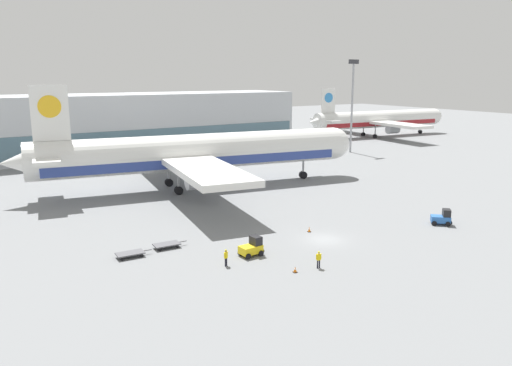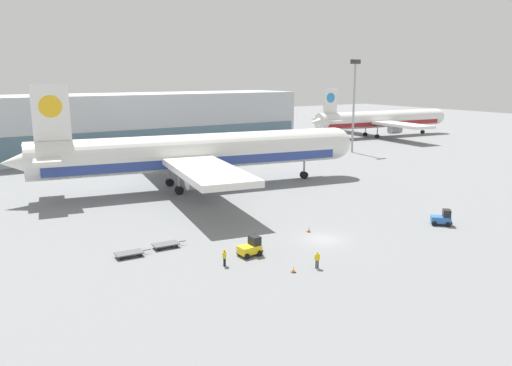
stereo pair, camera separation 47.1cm
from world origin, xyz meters
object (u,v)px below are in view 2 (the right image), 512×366
Objects in this scene: baggage_tug_foreground at (251,247)px; ground_crew_near at (317,258)px; traffic_cone_near at (294,270)px; traffic_cone_far at (309,229)px; baggage_dolly_second at (166,244)px; ground_crew_far at (224,256)px; baggage_dolly_lead at (129,253)px; airplane_distant at (380,120)px; airplane_main at (193,153)px; baggage_tug_mid at (442,218)px; light_mast at (354,99)px.

ground_crew_near is at bearing -64.22° from baggage_tug_foreground.
traffic_cone_near is 12.80m from traffic_cone_far.
traffic_cone_far reaches higher than baggage_dolly_second.
ground_crew_near is at bearing 115.47° from ground_crew_far.
baggage_tug_foreground is 1.46× the size of ground_crew_near.
baggage_dolly_lead is 6.54× the size of traffic_cone_near.
airplane_distant is at bearing 40.44° from traffic_cone_near.
traffic_cone_near is at bearing -56.64° from baggage_dolly_second.
ground_crew_far is at bearing -101.10° from airplane_main.
baggage_dolly_lead is 10.33m from ground_crew_far.
baggage_tug_foreground is 6.20m from traffic_cone_near.
baggage_tug_foreground is at bearing -143.78° from baggage_tug_mid.
ground_crew_far is at bearing -140.62° from baggage_tug_mid.
baggage_tug_mid is 25.04m from traffic_cone_near.
airplane_main is at bearing 78.98° from traffic_cone_near.
baggage_tug_foreground reaches higher than ground_crew_far.
ground_crew_far is (-90.18, -67.87, -4.03)m from airplane_distant.
airplane_distant is 109.27m from baggage_tug_foreground.
airplane_main is 15.47× the size of baggage_dolly_second.
baggage_dolly_lead is at bearing -74.83° from ground_crew_far.
ground_crew_near is at bearing -135.14° from light_mast.
baggage_dolly_second is at bearing -141.53° from airplane_distant.
baggage_dolly_second is at bearing -147.78° from light_mast.
baggage_dolly_second is 2.16× the size of ground_crew_far.
baggage_tug_foreground reaches higher than ground_crew_near.
light_mast is 12.69× the size of ground_crew_far.
airplane_distant is 114.64m from baggage_dolly_lead.
ground_crew_far reaches higher than baggage_dolly_second.
light_mast is 75.69m from baggage_tug_foreground.
baggage_tug_mid reaches higher than ground_crew_near.
baggage_tug_foreground is at bearing 99.63° from traffic_cone_near.
ground_crew_far is (2.87, -8.04, 0.62)m from baggage_dolly_second.
traffic_cone_near is at bearing 105.45° from ground_crew_far.
traffic_cone_near is (1.03, -6.09, -0.60)m from baggage_tug_foreground.
airplane_distant is at bearing -126.00° from ground_crew_near.
ground_crew_far is (-3.74, -1.15, 0.14)m from baggage_tug_foreground.
baggage_tug_foreground reaches higher than traffic_cone_near.
baggage_dolly_lead is (-36.81, 9.78, -0.49)m from baggage_tug_mid.
airplane_distant is 110.61m from ground_crew_near.
traffic_cone_near is at bearing -130.16° from baggage_tug_mid.
baggage_dolly_lead is at bearing -28.85° from ground_crew_near.
traffic_cone_far is at bearing 13.83° from baggage_tug_foreground.
airplane_distant is 110.72m from baggage_dolly_second.
baggage_tug_mid is (-31.83, -50.94, -11.90)m from light_mast.
baggage_tug_foreground is 3.94× the size of traffic_cone_far.
traffic_cone_far is (6.41, 9.52, -0.71)m from ground_crew_near.
ground_crew_far is 6.90m from traffic_cone_near.
baggage_tug_foreground is 12.58m from baggage_dolly_lead.
baggage_tug_mid is at bearing 5.95° from traffic_cone_near.
traffic_cone_far is at bearing 45.62° from traffic_cone_near.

